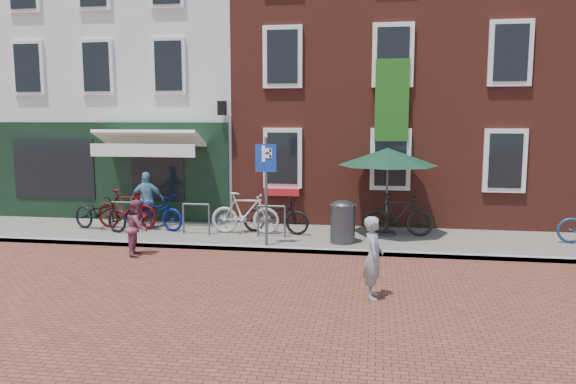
% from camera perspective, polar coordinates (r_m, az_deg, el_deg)
% --- Properties ---
extents(ground, '(80.00, 80.00, 0.00)m').
position_cam_1_polar(ground, '(13.32, -4.80, -6.04)').
color(ground, brown).
extents(sidewalk, '(24.00, 3.00, 0.10)m').
position_cam_1_polar(sidewalk, '(14.55, 0.46, -4.63)').
color(sidewalk, slate).
rests_on(sidewalk, ground).
extents(building_stucco, '(8.00, 8.00, 9.00)m').
position_cam_1_polar(building_stucco, '(21.22, -13.74, 11.10)').
color(building_stucco, silver).
rests_on(building_stucco, ground).
extents(building_brick_mid, '(6.00, 8.00, 10.00)m').
position_cam_1_polar(building_brick_mid, '(19.68, 5.89, 13.03)').
color(building_brick_mid, maroon).
rests_on(building_brick_mid, ground).
extents(building_brick_right, '(6.00, 8.00, 10.00)m').
position_cam_1_polar(building_brick_right, '(20.24, 23.52, 12.29)').
color(building_brick_right, maroon).
rests_on(building_brick_right, ground).
extents(litter_bin, '(0.61, 0.61, 1.12)m').
position_cam_1_polar(litter_bin, '(13.65, 5.62, -2.81)').
color(litter_bin, '#3C3B3E').
rests_on(litter_bin, sidewalk).
extents(parking_sign, '(0.50, 0.08, 2.59)m').
position_cam_1_polar(parking_sign, '(13.12, -2.26, 1.77)').
color(parking_sign, '#4C4C4F').
rests_on(parking_sign, sidewalk).
extents(parasol, '(2.55, 2.55, 2.37)m').
position_cam_1_polar(parasol, '(14.52, 10.17, 3.91)').
color(parasol, '#4C4C4F').
rests_on(parasol, sidewalk).
extents(woman, '(0.36, 0.54, 1.45)m').
position_cam_1_polar(woman, '(9.87, 8.71, -6.64)').
color(woman, gray).
rests_on(woman, ground).
extents(boy, '(0.62, 0.72, 1.29)m').
position_cam_1_polar(boy, '(13.26, -15.17, -3.50)').
color(boy, '#823C50').
rests_on(boy, ground).
extents(cafe_person, '(0.98, 0.59, 1.56)m').
position_cam_1_polar(cafe_person, '(15.84, -14.21, -0.80)').
color(cafe_person, '#5996AF').
rests_on(cafe_person, sidewalk).
extents(bicycle_0, '(1.98, 1.21, 0.98)m').
position_cam_1_polar(bicycle_0, '(15.91, -18.65, -1.99)').
color(bicycle_0, black).
rests_on(bicycle_0, sidewalk).
extents(bicycle_1, '(1.86, 0.72, 1.09)m').
position_cam_1_polar(bicycle_1, '(15.91, -16.20, -1.70)').
color(bicycle_1, '#4E0606').
rests_on(bicycle_1, sidewalk).
extents(bicycle_2, '(1.97, 1.08, 0.98)m').
position_cam_1_polar(bicycle_2, '(15.62, -13.59, -1.98)').
color(bicycle_2, '#080E61').
rests_on(bicycle_2, sidewalk).
extents(bicycle_3, '(1.83, 0.57, 1.09)m').
position_cam_1_polar(bicycle_3, '(14.71, -4.40, -2.16)').
color(bicycle_3, '#B4B5B7').
rests_on(bicycle_3, sidewalk).
extents(bicycle_4, '(1.96, 1.01, 0.98)m').
position_cam_1_polar(bicycle_4, '(14.72, -1.30, -2.34)').
color(bicycle_4, black).
rests_on(bicycle_4, sidewalk).
extents(bicycle_5, '(1.82, 0.53, 1.09)m').
position_cam_1_polar(bicycle_5, '(14.66, 11.20, -2.32)').
color(bicycle_5, black).
rests_on(bicycle_5, sidewalk).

